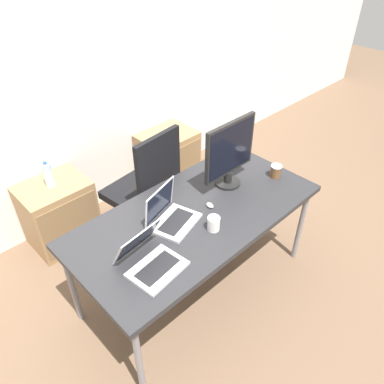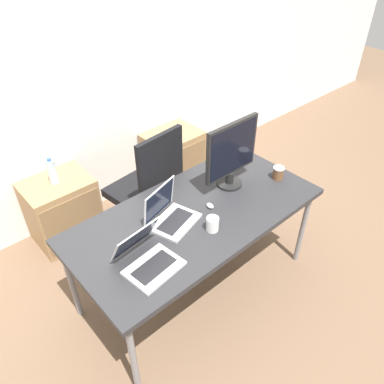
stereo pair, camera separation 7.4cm
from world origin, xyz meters
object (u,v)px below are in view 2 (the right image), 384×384
(water_bottle, at_px, (52,172))
(laptop_left, at_px, (170,215))
(coffee_cup_white, at_px, (212,224))
(coffee_cup_brown, at_px, (278,173))
(monitor, at_px, (231,154))
(cabinet_left, at_px, (63,210))
(cabinet_right, at_px, (173,159))
(mouse, at_px, (210,206))
(office_chair, at_px, (148,199))
(laptop_right, at_px, (147,258))

(water_bottle, relative_size, laptop_left, 0.63)
(coffee_cup_white, relative_size, coffee_cup_brown, 1.00)
(laptop_left, height_order, monitor, monitor)
(coffee_cup_brown, bearing_deg, water_bottle, 133.03)
(cabinet_left, relative_size, cabinet_right, 1.00)
(water_bottle, xyz_separation_m, mouse, (0.59, -1.20, 0.06))
(monitor, bearing_deg, cabinet_right, 72.12)
(office_chair, relative_size, laptop_right, 2.98)
(laptop_left, bearing_deg, mouse, -14.97)
(mouse, bearing_deg, cabinet_left, 116.06)
(water_bottle, height_order, laptop_left, laptop_left)
(water_bottle, distance_m, coffee_cup_brown, 1.78)
(office_chair, xyz_separation_m, coffee_cup_brown, (0.65, -0.81, 0.38))
(cabinet_right, height_order, laptop_right, laptop_right)
(laptop_right, distance_m, coffee_cup_white, 0.48)
(water_bottle, distance_m, laptop_right, 1.34)
(water_bottle, distance_m, laptop_left, 1.17)
(cabinet_right, relative_size, coffee_cup_brown, 6.05)
(cabinet_left, bearing_deg, laptop_left, -75.12)
(laptop_left, relative_size, mouse, 6.20)
(office_chair, height_order, coffee_cup_brown, office_chair)
(cabinet_right, bearing_deg, water_bottle, 179.90)
(office_chair, bearing_deg, mouse, -87.66)
(mouse, relative_size, coffee_cup_white, 0.60)
(water_bottle, relative_size, coffee_cup_white, 2.34)
(laptop_right, xyz_separation_m, monitor, (0.91, 0.23, 0.22))
(monitor, height_order, mouse, monitor)
(office_chair, bearing_deg, monitor, -62.41)
(monitor, xyz_separation_m, coffee_cup_white, (-0.44, -0.27, -0.21))
(cabinet_right, bearing_deg, laptop_right, -133.65)
(cabinet_right, relative_size, coffee_cup_white, 6.06)
(laptop_left, relative_size, coffee_cup_white, 3.71)
(cabinet_right, xyz_separation_m, water_bottle, (-1.24, 0.00, 0.40))
(laptop_right, relative_size, coffee_cup_white, 3.75)
(water_bottle, height_order, coffee_cup_brown, coffee_cup_brown)
(cabinet_right, bearing_deg, coffee_cup_white, -120.00)
(cabinet_right, distance_m, coffee_cup_brown, 1.39)
(cabinet_left, height_order, coffee_cup_brown, coffee_cup_brown)
(cabinet_left, distance_m, monitor, 1.58)
(coffee_cup_brown, bearing_deg, laptop_right, -178.37)
(office_chair, xyz_separation_m, cabinet_left, (-0.56, 0.49, -0.12))
(office_chair, height_order, cabinet_left, office_chair)
(cabinet_right, bearing_deg, monitor, -107.88)
(water_bottle, relative_size, monitor, 0.45)
(laptop_left, distance_m, laptop_right, 0.39)
(water_bottle, bearing_deg, office_chair, -41.14)
(coffee_cup_white, bearing_deg, cabinet_left, 108.03)
(office_chair, relative_size, coffee_cup_brown, 11.16)
(office_chair, xyz_separation_m, coffee_cup_white, (-0.11, -0.88, 0.38))
(cabinet_left, bearing_deg, laptop_right, -91.31)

